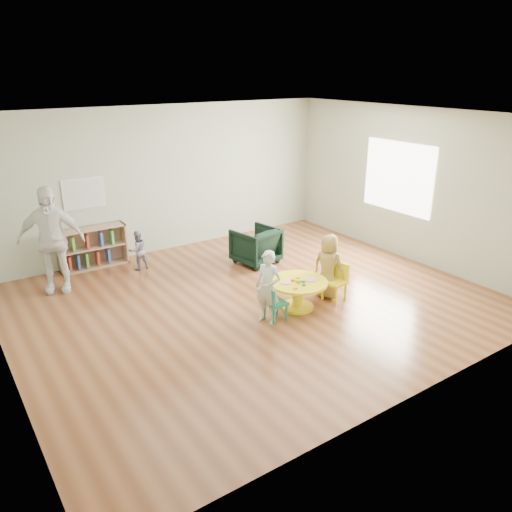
{
  "coord_description": "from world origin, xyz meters",
  "views": [
    {
      "loc": [
        -3.95,
        -5.85,
        3.43
      ],
      "look_at": [
        -0.16,
        -0.3,
        0.88
      ],
      "focal_mm": 35.0,
      "sensor_mm": 36.0,
      "label": 1
    }
  ],
  "objects_px": {
    "kid_chair_right": "(336,280)",
    "child_left": "(268,287)",
    "activity_table": "(298,289)",
    "child_right": "(328,266)",
    "armchair": "(256,246)",
    "bookshelf": "(92,248)",
    "adult_caretaker": "(51,240)",
    "toddler": "(138,250)",
    "kid_chair_left": "(273,302)"
  },
  "relations": [
    {
      "from": "armchair",
      "to": "adult_caretaker",
      "type": "bearing_deg",
      "value": -23.89
    },
    {
      "from": "toddler",
      "to": "bookshelf",
      "type": "bearing_deg",
      "value": -46.65
    },
    {
      "from": "activity_table",
      "to": "bookshelf",
      "type": "distance_m",
      "value": 3.98
    },
    {
      "from": "child_right",
      "to": "adult_caretaker",
      "type": "height_order",
      "value": "adult_caretaker"
    },
    {
      "from": "child_right",
      "to": "toddler",
      "type": "relative_size",
      "value": 1.42
    },
    {
      "from": "child_left",
      "to": "child_right",
      "type": "height_order",
      "value": "child_left"
    },
    {
      "from": "activity_table",
      "to": "kid_chair_right",
      "type": "bearing_deg",
      "value": -6.9
    },
    {
      "from": "activity_table",
      "to": "child_left",
      "type": "bearing_deg",
      "value": -171.1
    },
    {
      "from": "bookshelf",
      "to": "adult_caretaker",
      "type": "bearing_deg",
      "value": -138.97
    },
    {
      "from": "activity_table",
      "to": "armchair",
      "type": "relative_size",
      "value": 1.19
    },
    {
      "from": "bookshelf",
      "to": "child_left",
      "type": "height_order",
      "value": "child_left"
    },
    {
      "from": "kid_chair_left",
      "to": "toddler",
      "type": "relative_size",
      "value": 0.72
    },
    {
      "from": "kid_chair_right",
      "to": "child_left",
      "type": "height_order",
      "value": "child_left"
    },
    {
      "from": "armchair",
      "to": "kid_chair_left",
      "type": "bearing_deg",
      "value": 51.78
    },
    {
      "from": "activity_table",
      "to": "kid_chair_left",
      "type": "height_order",
      "value": "kid_chair_left"
    },
    {
      "from": "toddler",
      "to": "adult_caretaker",
      "type": "xyz_separation_m",
      "value": [
        -1.45,
        -0.12,
        0.51
      ]
    },
    {
      "from": "child_left",
      "to": "child_right",
      "type": "distance_m",
      "value": 1.28
    },
    {
      "from": "armchair",
      "to": "bookshelf",
      "type": "bearing_deg",
      "value": -40.87
    },
    {
      "from": "bookshelf",
      "to": "adult_caretaker",
      "type": "distance_m",
      "value": 1.18
    },
    {
      "from": "kid_chair_left",
      "to": "child_left",
      "type": "bearing_deg",
      "value": -96.64
    },
    {
      "from": "activity_table",
      "to": "adult_caretaker",
      "type": "height_order",
      "value": "adult_caretaker"
    },
    {
      "from": "kid_chair_right",
      "to": "child_right",
      "type": "relative_size",
      "value": 0.57
    },
    {
      "from": "child_left",
      "to": "toddler",
      "type": "xyz_separation_m",
      "value": [
        -0.77,
        2.94,
        -0.17
      ]
    },
    {
      "from": "child_left",
      "to": "child_right",
      "type": "bearing_deg",
      "value": 72.49
    },
    {
      "from": "armchair",
      "to": "adult_caretaker",
      "type": "relative_size",
      "value": 0.43
    },
    {
      "from": "armchair",
      "to": "activity_table",
      "type": "bearing_deg",
      "value": 64.12
    },
    {
      "from": "child_right",
      "to": "adult_caretaker",
      "type": "xyz_separation_m",
      "value": [
        -3.49,
        2.67,
        0.35
      ]
    },
    {
      "from": "bookshelf",
      "to": "armchair",
      "type": "relative_size",
      "value": 1.61
    },
    {
      "from": "kid_chair_right",
      "to": "child_left",
      "type": "relative_size",
      "value": 0.55
    },
    {
      "from": "kid_chair_right",
      "to": "armchair",
      "type": "height_order",
      "value": "armchair"
    },
    {
      "from": "child_right",
      "to": "adult_caretaker",
      "type": "distance_m",
      "value": 4.41
    },
    {
      "from": "adult_caretaker",
      "to": "child_right",
      "type": "bearing_deg",
      "value": -14.99
    },
    {
      "from": "kid_chair_right",
      "to": "toddler",
      "type": "bearing_deg",
      "value": 23.1
    },
    {
      "from": "child_right",
      "to": "kid_chair_right",
      "type": "bearing_deg",
      "value": 178.76
    },
    {
      "from": "kid_chair_right",
      "to": "activity_table",
      "type": "bearing_deg",
      "value": 70.66
    },
    {
      "from": "child_left",
      "to": "activity_table",
      "type": "bearing_deg",
      "value": 74.5
    },
    {
      "from": "toddler",
      "to": "kid_chair_left",
      "type": "bearing_deg",
      "value": 101.73
    },
    {
      "from": "kid_chair_left",
      "to": "child_left",
      "type": "height_order",
      "value": "child_left"
    },
    {
      "from": "armchair",
      "to": "child_right",
      "type": "bearing_deg",
      "value": 83.3
    },
    {
      "from": "kid_chair_right",
      "to": "armchair",
      "type": "distance_m",
      "value": 2.0
    },
    {
      "from": "activity_table",
      "to": "kid_chair_right",
      "type": "relative_size",
      "value": 1.5
    },
    {
      "from": "activity_table",
      "to": "kid_chair_left",
      "type": "bearing_deg",
      "value": -168.51
    },
    {
      "from": "kid_chair_left",
      "to": "toddler",
      "type": "distance_m",
      "value": 3.07
    },
    {
      "from": "kid_chair_right",
      "to": "child_right",
      "type": "xyz_separation_m",
      "value": [
        -0.05,
        0.14,
        0.2
      ]
    },
    {
      "from": "armchair",
      "to": "child_left",
      "type": "relative_size",
      "value": 0.69
    },
    {
      "from": "child_left",
      "to": "bookshelf",
      "type": "bearing_deg",
      "value": 177.44
    },
    {
      "from": "adult_caretaker",
      "to": "kid_chair_right",
      "type": "bearing_deg",
      "value": -16.02
    },
    {
      "from": "child_right",
      "to": "armchair",
      "type": "bearing_deg",
      "value": -17.54
    },
    {
      "from": "child_left",
      "to": "toddler",
      "type": "bearing_deg",
      "value": 170.24
    },
    {
      "from": "kid_chair_right",
      "to": "child_right",
      "type": "height_order",
      "value": "child_right"
    }
  ]
}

